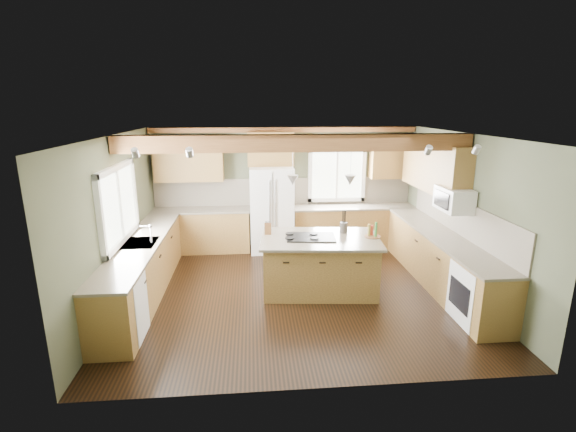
{
  "coord_description": "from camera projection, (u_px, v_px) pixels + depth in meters",
  "views": [
    {
      "loc": [
        -0.7,
        -6.42,
        3.04
      ],
      "look_at": [
        -0.11,
        0.3,
        1.24
      ],
      "focal_mm": 26.0,
      "sensor_mm": 36.0,
      "label": 1
    }
  ],
  "objects": [
    {
      "name": "soffit_trim",
      "position": [
        285.0,
        130.0,
        8.68
      ],
      "size": [
        5.55,
        0.2,
        0.1
      ],
      "primitive_type": "cube",
      "color": "brown",
      "rests_on": "ceiling"
    },
    {
      "name": "base_cab_right",
      "position": [
        440.0,
        261.0,
        7.17
      ],
      "size": [
        0.6,
        3.7,
        0.88
      ],
      "primitive_type": "cube",
      "color": "brown",
      "rests_on": "floor"
    },
    {
      "name": "refrigerator",
      "position": [
        272.0,
        209.0,
        8.81
      ],
      "size": [
        0.9,
        0.74,
        1.8
      ],
      "primitive_type": "cube",
      "color": "white",
      "rests_on": "floor"
    },
    {
      "name": "wall_left",
      "position": [
        117.0,
        221.0,
        6.46
      ],
      "size": [
        0.0,
        5.0,
        5.0
      ],
      "primitive_type": "plane",
      "rotation": [
        1.57,
        0.0,
        1.57
      ],
      "color": "#464A34",
      "rests_on": "ground"
    },
    {
      "name": "faucet",
      "position": [
        151.0,
        235.0,
        6.61
      ],
      "size": [
        0.02,
        0.02,
        0.28
      ],
      "primitive_type": "cylinder",
      "color": "#B2B2B7",
      "rests_on": "sink"
    },
    {
      "name": "counter_left",
      "position": [
        140.0,
        244.0,
        6.63
      ],
      "size": [
        0.64,
        3.74,
        0.04
      ],
      "primitive_type": "cube",
      "color": "#4A4336",
      "rests_on": "base_cab_left"
    },
    {
      "name": "base_cab_back_right",
      "position": [
        353.0,
        227.0,
        9.16
      ],
      "size": [
        2.62,
        0.6,
        0.88
      ],
      "primitive_type": "cube",
      "color": "brown",
      "rests_on": "floor"
    },
    {
      "name": "ceiling_beam",
      "position": [
        297.0,
        143.0,
        6.44
      ],
      "size": [
        5.55,
        0.26,
        0.26
      ],
      "primitive_type": "cube",
      "color": "brown",
      "rests_on": "ceiling"
    },
    {
      "name": "window_left",
      "position": [
        118.0,
        205.0,
        6.44
      ],
      "size": [
        0.04,
        1.6,
        1.05
      ],
      "primitive_type": "cube",
      "color": "white",
      "rests_on": "wall_left"
    },
    {
      "name": "ceiling",
      "position": [
        297.0,
        135.0,
        6.36
      ],
      "size": [
        5.6,
        5.6,
        0.0
      ],
      "primitive_type": "plane",
      "rotation": [
        3.14,
        0.0,
        0.0
      ],
      "color": "silver",
      "rests_on": "wall_back"
    },
    {
      "name": "cooktop",
      "position": [
        311.0,
        237.0,
        6.87
      ],
      "size": [
        0.84,
        0.6,
        0.02
      ],
      "primitive_type": "cube",
      "rotation": [
        0.0,
        0.0,
        -0.09
      ],
      "color": "black",
      "rests_on": "island_top"
    },
    {
      "name": "wall_right",
      "position": [
        464.0,
        213.0,
        6.93
      ],
      "size": [
        0.0,
        5.0,
        5.0
      ],
      "primitive_type": "plane",
      "rotation": [
        1.57,
        0.0,
        -1.57
      ],
      "color": "#464A34",
      "rests_on": "ground"
    },
    {
      "name": "upper_cab_back_left",
      "position": [
        189.0,
        159.0,
        8.59
      ],
      "size": [
        1.4,
        0.35,
        0.9
      ],
      "primitive_type": "cube",
      "color": "brown",
      "rests_on": "wall_back"
    },
    {
      "name": "utensil_crock",
      "position": [
        344.0,
        228.0,
        7.13
      ],
      "size": [
        0.17,
        0.17,
        0.18
      ],
      "primitive_type": "cylinder",
      "rotation": [
        0.0,
        0.0,
        -0.34
      ],
      "color": "#3A352F",
      "rests_on": "island_top"
    },
    {
      "name": "dishwasher",
      "position": [
        119.0,
        309.0,
        5.5
      ],
      "size": [
        0.6,
        0.6,
        0.84
      ],
      "primitive_type": "cube",
      "color": "white",
      "rests_on": "floor"
    },
    {
      "name": "backsplash_right",
      "position": [
        461.0,
        217.0,
        7.0
      ],
      "size": [
        0.03,
        3.7,
        0.58
      ],
      "primitive_type": "cube",
      "color": "brown",
      "rests_on": "wall_right"
    },
    {
      "name": "pendant_left",
      "position": [
        293.0,
        180.0,
        6.63
      ],
      "size": [
        0.18,
        0.18,
        0.16
      ],
      "primitive_type": "cone",
      "rotation": [
        3.14,
        0.0,
        0.0
      ],
      "color": "#B2B2B7",
      "rests_on": "ceiling"
    },
    {
      "name": "floor",
      "position": [
        296.0,
        291.0,
        7.03
      ],
      "size": [
        5.6,
        5.6,
        0.0
      ],
      "primitive_type": "plane",
      "color": "black",
      "rests_on": "ground"
    },
    {
      "name": "upper_cab_back_corner",
      "position": [
        391.0,
        157.0,
        8.96
      ],
      "size": [
        0.9,
        0.35,
        0.9
      ],
      "primitive_type": "cube",
      "color": "brown",
      "rests_on": "wall_back"
    },
    {
      "name": "knife_block",
      "position": [
        268.0,
        229.0,
        7.04
      ],
      "size": [
        0.12,
        0.1,
        0.19
      ],
      "primitive_type": "cube",
      "rotation": [
        0.0,
        0.0,
        -0.09
      ],
      "color": "brown",
      "rests_on": "island_top"
    },
    {
      "name": "wall_back",
      "position": [
        284.0,
        187.0,
        9.1
      ],
      "size": [
        5.6,
        0.0,
        5.6
      ],
      "primitive_type": "plane",
      "rotation": [
        1.57,
        0.0,
        0.0
      ],
      "color": "#464A34",
      "rests_on": "ground"
    },
    {
      "name": "base_cab_back_left",
      "position": [
        202.0,
        231.0,
        8.88
      ],
      "size": [
        2.02,
        0.6,
        0.88
      ],
      "primitive_type": "cube",
      "color": "brown",
      "rests_on": "floor"
    },
    {
      "name": "island",
      "position": [
        320.0,
        265.0,
        7.0
      ],
      "size": [
        1.92,
        1.28,
        0.88
      ],
      "primitive_type": "cube",
      "rotation": [
        0.0,
        0.0,
        -0.09
      ],
      "color": "brown",
      "rests_on": "floor"
    },
    {
      "name": "pendant_right",
      "position": [
        350.0,
        180.0,
        6.63
      ],
      "size": [
        0.18,
        0.18,
        0.16
      ],
      "primitive_type": "cone",
      "rotation": [
        3.14,
        0.0,
        0.0
      ],
      "color": "#B2B2B7",
      "rests_on": "ceiling"
    },
    {
      "name": "island_top",
      "position": [
        320.0,
        239.0,
        6.88
      ],
      "size": [
        2.05,
        1.41,
        0.04
      ],
      "primitive_type": "cube",
      "rotation": [
        0.0,
        0.0,
        -0.09
      ],
      "color": "#4A4336",
      "rests_on": "island"
    },
    {
      "name": "counter_right",
      "position": [
        443.0,
        235.0,
        7.06
      ],
      "size": [
        0.64,
        3.74,
        0.04
      ],
      "primitive_type": "cube",
      "color": "#4A4336",
      "rests_on": "base_cab_right"
    },
    {
      "name": "bottle_tray",
      "position": [
        373.0,
        230.0,
        6.89
      ],
      "size": [
        0.34,
        0.34,
        0.24
      ],
      "primitive_type": null,
      "rotation": [
        0.0,
        0.0,
        -0.36
      ],
      "color": "brown",
      "rests_on": "island_top"
    },
    {
      "name": "sink",
      "position": [
        140.0,
        244.0,
        6.63
      ],
      "size": [
        0.5,
        0.65,
        0.03
      ],
      "primitive_type": "cube",
      "color": "#262628",
      "rests_on": "counter_left"
    },
    {
      "name": "base_cab_left",
      "position": [
        143.0,
        271.0,
        6.75
      ],
      "size": [
        0.6,
        3.7,
        0.88
      ],
      "primitive_type": "cube",
      "color": "brown",
      "rests_on": "floor"
    },
    {
      "name": "upper_cab_right",
      "position": [
        434.0,
        167.0,
        7.61
      ],
      "size": [
        0.35,
        2.2,
        0.9
      ],
      "primitive_type": "cube",
      "color": "brown",
      "rests_on": "wall_right"
    },
    {
      "name": "upper_cab_over_fridge",
      "position": [
        271.0,
        149.0,
        8.68
      ],
      "size": [
        0.96,
        0.35,
        0.7
      ],
      "primitive_type": "cube",
      "color": "brown",
      "rests_on": "wall_back"
    },
    {
      "name": "window_back",
      "position": [
        337.0,
        175.0,
        9.11
      ],
      "size": [
        1.1,
        0.04,
        1.0
      ],
      "primitive_type": "cube",
      "color": "white",
      "rests_on": "wall_back"
    },
    {
      "name": "counter_back_left",
      "position": [
        201.0,
        210.0,
        8.76
      ],
      "size": [
        2.06,
        0.64,
        0.04
      ],
      "primitive_type": "cube",
      "color": "#4A4336",
      "rests_on": "base_cab_back_left"
    },
    {
      "name": "microwave",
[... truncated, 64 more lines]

